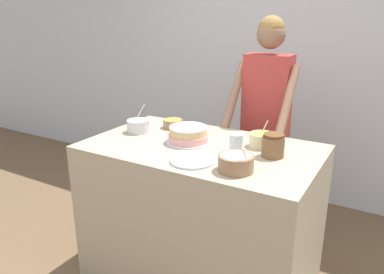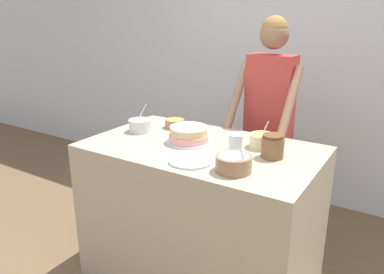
% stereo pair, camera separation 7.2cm
% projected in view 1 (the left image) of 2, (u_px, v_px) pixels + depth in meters
% --- Properties ---
extents(wall_back, '(10.00, 0.05, 2.60)m').
position_uv_depth(wall_back, '(282.00, 61.00, 3.43)').
color(wall_back, silver).
rests_on(wall_back, ground_plane).
extents(counter, '(1.41, 0.85, 0.94)m').
position_uv_depth(counter, '(201.00, 214.00, 2.43)').
color(counter, tan).
rests_on(counter, ground_plane).
extents(person_baker, '(0.46, 0.46, 1.70)m').
position_uv_depth(person_baker, '(266.00, 105.00, 2.78)').
color(person_baker, '#2D2D38').
rests_on(person_baker, ground_plane).
extents(cake, '(0.28, 0.28, 0.10)m').
position_uv_depth(cake, '(188.00, 135.00, 2.33)').
color(cake, silver).
rests_on(cake, counter).
extents(frosting_bowl_orange, '(0.14, 0.14, 0.06)m').
position_uv_depth(frosting_bowl_orange, '(173.00, 123.00, 2.64)').
color(frosting_bowl_orange, '#936B4C').
rests_on(frosting_bowl_orange, counter).
extents(frosting_bowl_yellow, '(0.15, 0.15, 0.15)m').
position_uv_depth(frosting_bowl_yellow, '(262.00, 139.00, 2.26)').
color(frosting_bowl_yellow, beige).
rests_on(frosting_bowl_yellow, counter).
extents(frosting_bowl_pink, '(0.19, 0.19, 0.15)m').
position_uv_depth(frosting_bowl_pink, '(236.00, 162.00, 1.90)').
color(frosting_bowl_pink, '#936B4C').
rests_on(frosting_bowl_pink, counter).
extents(frosting_bowl_white, '(0.15, 0.15, 0.18)m').
position_uv_depth(frosting_bowl_white, '(138.00, 125.00, 2.54)').
color(frosting_bowl_white, silver).
rests_on(frosting_bowl_white, counter).
extents(drinking_glass, '(0.08, 0.08, 0.12)m').
position_uv_depth(drinking_glass, '(236.00, 144.00, 2.12)').
color(drinking_glass, silver).
rests_on(drinking_glass, counter).
extents(ceramic_plate, '(0.25, 0.25, 0.01)m').
position_uv_depth(ceramic_plate, '(192.00, 161.00, 2.03)').
color(ceramic_plate, silver).
rests_on(ceramic_plate, counter).
extents(stoneware_jar, '(0.13, 0.13, 0.13)m').
position_uv_depth(stoneware_jar, '(273.00, 146.00, 2.09)').
color(stoneware_jar, brown).
rests_on(stoneware_jar, counter).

